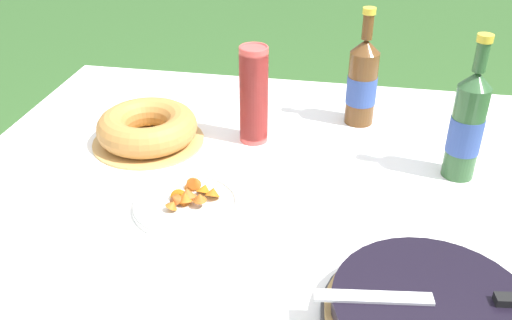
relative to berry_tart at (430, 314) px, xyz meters
The scene contains 9 objects.
garden_table 0.51m from the berry_tart, 132.85° to the left, with size 1.44×1.24×0.68m.
tablecloth 0.51m from the berry_tart, 132.85° to the left, with size 1.45×1.25×0.10m.
berry_tart is the anchor object (origin of this frame).
serving_knife 0.05m from the berry_tart, ahead, with size 0.37×0.07×0.01m.
bundt_cake 0.84m from the berry_tart, 142.26° to the left, with size 0.29×0.29×0.08m.
cup_stack 0.71m from the berry_tart, 124.71° to the left, with size 0.07×0.07×0.25m.
cider_bottle_green 0.52m from the berry_tart, 78.47° to the left, with size 0.08×0.08×0.34m.
cider_bottle_amber 0.75m from the berry_tart, 100.45° to the left, with size 0.08×0.08×0.32m.
snack_plate_near 0.55m from the berry_tart, 152.21° to the left, with size 0.23×0.23×0.05m.
Camera 1 is at (0.19, -1.08, 1.40)m, focal length 40.00 mm.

